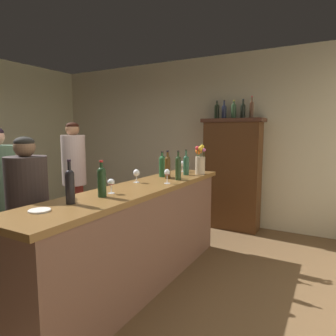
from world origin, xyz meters
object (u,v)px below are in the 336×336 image
(wine_bottle_malbec, at_px, (168,166))
(wine_bottle_riesling, at_px, (186,164))
(cheese_plate, at_px, (39,211))
(display_bottle_midright, at_px, (243,110))
(wine_glass_mid, at_px, (111,183))
(display_bottle_right, at_px, (252,109))
(bar_counter, at_px, (139,237))
(wine_glass_spare, at_px, (136,173))
(patron_tall, at_px, (74,180))
(display_bottle_center, at_px, (234,110))
(wine_bottle_merlot, at_px, (102,180))
(display_bottle_midleft, at_px, (224,111))
(wine_bottle_rose, at_px, (178,167))
(display_cabinet, at_px, (232,172))
(display_bottle_left, at_px, (217,111))
(patron_near_entrance, at_px, (29,218))
(wine_bottle_pinot, at_px, (70,185))
(wine_glass_rear, at_px, (182,164))
(wine_bottle_syrah, at_px, (162,165))
(wine_glass_front, at_px, (167,173))
(flower_arrangement, at_px, (200,161))

(wine_bottle_malbec, bearing_deg, wine_bottle_riesling, 80.57)
(cheese_plate, bearing_deg, display_bottle_midright, 82.01)
(wine_glass_mid, distance_m, display_bottle_right, 2.84)
(bar_counter, bearing_deg, wine_bottle_riesling, 86.00)
(wine_bottle_malbec, bearing_deg, wine_glass_spare, -112.12)
(wine_glass_mid, distance_m, patron_tall, 1.55)
(display_bottle_center, height_order, display_bottle_right, display_bottle_right)
(wine_bottle_merlot, relative_size, display_bottle_midleft, 1.05)
(wine_glass_mid, relative_size, display_bottle_midright, 0.45)
(wine_glass_spare, relative_size, patron_tall, 0.08)
(wine_bottle_merlot, relative_size, wine_bottle_rose, 0.93)
(wine_bottle_malbec, bearing_deg, display_cabinet, 81.64)
(display_bottle_left, relative_size, display_bottle_right, 0.88)
(wine_glass_spare, xyz_separation_m, display_bottle_midleft, (0.25, 2.10, 0.77))
(wine_bottle_merlot, bearing_deg, patron_near_entrance, -155.04)
(bar_counter, xyz_separation_m, display_bottle_midright, (0.40, 2.29, 1.40))
(display_cabinet, relative_size, patron_near_entrance, 1.16)
(display_bottle_right, bearing_deg, wine_bottle_pinot, -100.63)
(wine_bottle_pinot, xyz_separation_m, wine_glass_rear, (-0.06, 2.03, -0.04))
(wine_bottle_pinot, distance_m, patron_tall, 1.81)
(display_bottle_left, bearing_deg, display_bottle_right, -0.00)
(wine_glass_rear, bearing_deg, bar_counter, -84.76)
(wine_glass_rear, relative_size, patron_near_entrance, 0.09)
(wine_bottle_malbec, bearing_deg, display_bottle_midleft, 86.92)
(wine_bottle_rose, xyz_separation_m, display_bottle_midright, (0.24, 1.73, 0.73))
(cheese_plate, relative_size, patron_tall, 0.09)
(wine_bottle_syrah, distance_m, display_bottle_left, 1.78)
(display_bottle_midright, bearing_deg, display_bottle_left, 180.00)
(wine_glass_spare, bearing_deg, wine_glass_rear, 87.47)
(display_bottle_midright, height_order, display_bottle_right, display_bottle_right)
(wine_bottle_riesling, relative_size, display_bottle_left, 1.10)
(wine_glass_front, xyz_separation_m, display_bottle_left, (-0.19, 1.99, 0.77))
(wine_glass_mid, height_order, cheese_plate, wine_glass_mid)
(wine_bottle_malbec, bearing_deg, wine_bottle_pinot, -92.20)
(display_bottle_left, bearing_deg, wine_bottle_rose, -83.82)
(bar_counter, distance_m, cheese_plate, 1.21)
(cheese_plate, relative_size, display_bottle_midright, 0.51)
(wine_bottle_pinot, distance_m, patron_near_entrance, 0.65)
(wine_glass_rear, height_order, patron_tall, patron_tall)
(display_bottle_midleft, height_order, display_bottle_right, display_bottle_right)
(wine_bottle_pinot, height_order, wine_glass_rear, wine_bottle_pinot)
(wine_glass_mid, distance_m, display_bottle_midleft, 2.78)
(display_bottle_midleft, bearing_deg, wine_bottle_merlot, -91.99)
(wine_bottle_syrah, bearing_deg, wine_bottle_malbec, -34.66)
(wine_bottle_rose, height_order, wine_glass_spare, wine_bottle_rose)
(bar_counter, bearing_deg, flower_arrangement, 80.16)
(display_bottle_midleft, bearing_deg, display_bottle_midright, 0.00)
(wine_bottle_pinot, height_order, display_bottle_left, display_bottle_left)
(wine_glass_front, distance_m, display_bottle_center, 2.13)
(display_bottle_center, bearing_deg, wine_bottle_rose, -93.06)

